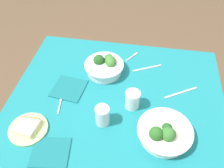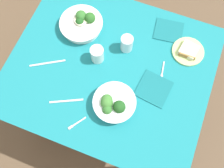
{
  "view_description": "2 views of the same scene",
  "coord_description": "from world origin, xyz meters",
  "px_view_note": "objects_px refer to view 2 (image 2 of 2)",
  "views": [
    {
      "loc": [
        -0.11,
        0.78,
        1.68
      ],
      "look_at": [
        0.03,
        -0.06,
        0.77
      ],
      "focal_mm": 37.65,
      "sensor_mm": 36.0,
      "label": 1
    },
    {
      "loc": [
        0.23,
        -0.55,
        2.07
      ],
      "look_at": [
        0.05,
        -0.1,
        0.77
      ],
      "focal_mm": 42.13,
      "sensor_mm": 36.0,
      "label": 2
    }
  ],
  "objects_px": {
    "table_knife_right": "(48,63)",
    "water_glass_center": "(127,44)",
    "table_knife_left": "(66,101)",
    "broccoli_bowl_far": "(82,24)",
    "fork_by_far_bowl": "(162,71)",
    "broccoli_bowl_near": "(113,104)",
    "napkin_folded_lower": "(154,89)",
    "fork_by_near_bowl": "(76,124)",
    "napkin_folded_upper": "(169,31)",
    "water_glass_side": "(97,54)",
    "bread_side_plate": "(188,51)"
  },
  "relations": [
    {
      "from": "table_knife_left",
      "to": "napkin_folded_upper",
      "type": "bearing_deg",
      "value": 31.78
    },
    {
      "from": "bread_side_plate",
      "to": "fork_by_far_bowl",
      "type": "relative_size",
      "value": 1.63
    },
    {
      "from": "broccoli_bowl_far",
      "to": "fork_by_far_bowl",
      "type": "xyz_separation_m",
      "value": [
        0.53,
        -0.1,
        -0.03
      ]
    },
    {
      "from": "water_glass_center",
      "to": "table_knife_left",
      "type": "bearing_deg",
      "value": -114.43
    },
    {
      "from": "water_glass_side",
      "to": "napkin_folded_lower",
      "type": "xyz_separation_m",
      "value": [
        0.35,
        -0.06,
        -0.05
      ]
    },
    {
      "from": "water_glass_side",
      "to": "fork_by_far_bowl",
      "type": "xyz_separation_m",
      "value": [
        0.37,
        0.05,
        -0.05
      ]
    },
    {
      "from": "broccoli_bowl_far",
      "to": "broccoli_bowl_near",
      "type": "xyz_separation_m",
      "value": [
        0.34,
        -0.39,
        0.0
      ]
    },
    {
      "from": "broccoli_bowl_far",
      "to": "broccoli_bowl_near",
      "type": "bearing_deg",
      "value": -48.23
    },
    {
      "from": "broccoli_bowl_far",
      "to": "table_knife_right",
      "type": "bearing_deg",
      "value": -107.35
    },
    {
      "from": "broccoli_bowl_near",
      "to": "fork_by_near_bowl",
      "type": "xyz_separation_m",
      "value": [
        -0.14,
        -0.16,
        -0.04
      ]
    },
    {
      "from": "broccoli_bowl_near",
      "to": "fork_by_far_bowl",
      "type": "xyz_separation_m",
      "value": [
        0.18,
        0.28,
        -0.04
      ]
    },
    {
      "from": "fork_by_near_bowl",
      "to": "napkin_folded_lower",
      "type": "relative_size",
      "value": 0.56
    },
    {
      "from": "broccoli_bowl_near",
      "to": "water_glass_side",
      "type": "relative_size",
      "value": 2.26
    },
    {
      "from": "napkin_folded_upper",
      "to": "fork_by_far_bowl",
      "type": "bearing_deg",
      "value": -80.69
    },
    {
      "from": "water_glass_center",
      "to": "bread_side_plate",
      "type": "bearing_deg",
      "value": 16.71
    },
    {
      "from": "napkin_folded_upper",
      "to": "broccoli_bowl_far",
      "type": "bearing_deg",
      "value": -161.85
    },
    {
      "from": "fork_by_near_bowl",
      "to": "napkin_folded_lower",
      "type": "bearing_deg",
      "value": 170.73
    },
    {
      "from": "fork_by_far_bowl",
      "to": "table_knife_right",
      "type": "height_order",
      "value": "same"
    },
    {
      "from": "bread_side_plate",
      "to": "water_glass_side",
      "type": "height_order",
      "value": "water_glass_side"
    },
    {
      "from": "table_knife_left",
      "to": "broccoli_bowl_far",
      "type": "bearing_deg",
      "value": 76.56
    },
    {
      "from": "bread_side_plate",
      "to": "water_glass_center",
      "type": "relative_size",
      "value": 1.79
    },
    {
      "from": "table_knife_left",
      "to": "table_knife_right",
      "type": "xyz_separation_m",
      "value": [
        -0.19,
        0.16,
        0.0
      ]
    },
    {
      "from": "fork_by_near_bowl",
      "to": "broccoli_bowl_far",
      "type": "bearing_deg",
      "value": -125.19
    },
    {
      "from": "bread_side_plate",
      "to": "fork_by_near_bowl",
      "type": "relative_size",
      "value": 1.95
    },
    {
      "from": "fork_by_far_bowl",
      "to": "table_knife_left",
      "type": "xyz_separation_m",
      "value": [
        -0.43,
        -0.35,
        -0.0
      ]
    },
    {
      "from": "fork_by_far_bowl",
      "to": "table_knife_right",
      "type": "distance_m",
      "value": 0.64
    },
    {
      "from": "table_knife_left",
      "to": "fork_by_far_bowl",
      "type": "bearing_deg",
      "value": 13.1
    },
    {
      "from": "broccoli_bowl_far",
      "to": "table_knife_right",
      "type": "relative_size",
      "value": 1.25
    },
    {
      "from": "bread_side_plate",
      "to": "table_knife_left",
      "type": "relative_size",
      "value": 1.01
    },
    {
      "from": "water_glass_center",
      "to": "napkin_folded_lower",
      "type": "relative_size",
      "value": 0.61
    },
    {
      "from": "broccoli_bowl_near",
      "to": "water_glass_center",
      "type": "relative_size",
      "value": 2.19
    },
    {
      "from": "table_knife_right",
      "to": "napkin_folded_upper",
      "type": "distance_m",
      "value": 0.73
    },
    {
      "from": "broccoli_bowl_far",
      "to": "water_glass_center",
      "type": "bearing_deg",
      "value": -7.29
    },
    {
      "from": "fork_by_far_bowl",
      "to": "napkin_folded_upper",
      "type": "xyz_separation_m",
      "value": [
        -0.04,
        0.26,
        0.0
      ]
    },
    {
      "from": "water_glass_side",
      "to": "bread_side_plate",
      "type": "bearing_deg",
      "value": 25.45
    },
    {
      "from": "table_knife_left",
      "to": "napkin_folded_lower",
      "type": "bearing_deg",
      "value": 3.41
    },
    {
      "from": "table_knife_right",
      "to": "water_glass_center",
      "type": "bearing_deg",
      "value": 2.52
    },
    {
      "from": "broccoli_bowl_near",
      "to": "napkin_folded_lower",
      "type": "relative_size",
      "value": 1.33
    },
    {
      "from": "fork_by_near_bowl",
      "to": "table_knife_right",
      "type": "xyz_separation_m",
      "value": [
        -0.29,
        0.26,
        -0.0
      ]
    },
    {
      "from": "broccoli_bowl_far",
      "to": "fork_by_near_bowl",
      "type": "xyz_separation_m",
      "value": [
        0.2,
        -0.54,
        -0.03
      ]
    },
    {
      "from": "napkin_folded_upper",
      "to": "napkin_folded_lower",
      "type": "xyz_separation_m",
      "value": [
        0.03,
        -0.38,
        0.0
      ]
    },
    {
      "from": "fork_by_far_bowl",
      "to": "table_knife_left",
      "type": "bearing_deg",
      "value": -59.11
    },
    {
      "from": "fork_by_far_bowl",
      "to": "broccoli_bowl_far",
      "type": "bearing_deg",
      "value": -109.48
    },
    {
      "from": "water_glass_side",
      "to": "broccoli_bowl_near",
      "type": "bearing_deg",
      "value": -51.17
    },
    {
      "from": "fork_by_near_bowl",
      "to": "napkin_folded_lower",
      "type": "height_order",
      "value": "napkin_folded_lower"
    },
    {
      "from": "broccoli_bowl_near",
      "to": "bread_side_plate",
      "type": "bearing_deg",
      "value": 57.94
    },
    {
      "from": "table_knife_left",
      "to": "napkin_folded_upper",
      "type": "relative_size",
      "value": 1.1
    },
    {
      "from": "water_glass_center",
      "to": "fork_by_near_bowl",
      "type": "height_order",
      "value": "water_glass_center"
    },
    {
      "from": "water_glass_side",
      "to": "fork_by_far_bowl",
      "type": "relative_size",
      "value": 0.88
    },
    {
      "from": "fork_by_far_bowl",
      "to": "napkin_folded_lower",
      "type": "bearing_deg",
      "value": -14.92
    }
  ]
}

